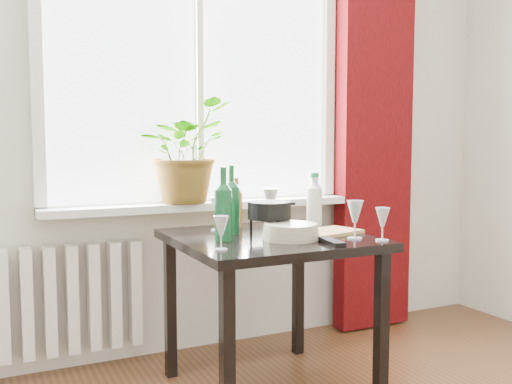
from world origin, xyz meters
name	(u,v)px	position (x,y,z in m)	size (l,w,h in m)	color
window	(198,63)	(0.00, 2.22, 1.60)	(1.72, 0.08, 1.62)	white
windowsill	(203,205)	(0.00, 2.15, 0.82)	(1.72, 0.20, 0.04)	silver
curtain	(374,122)	(1.12, 2.12, 1.30)	(0.50, 0.12, 2.56)	#3B0507
radiator	(61,300)	(-0.75, 2.18, 0.38)	(0.80, 0.10, 0.55)	white
table	(269,255)	(0.10, 1.55, 0.65)	(0.85, 0.85, 0.74)	black
potted_plant	(185,151)	(-0.11, 2.14, 1.12)	(0.50, 0.43, 0.55)	#3D741F
wine_bottle_left	(223,203)	(-0.14, 1.51, 0.90)	(0.08, 0.08, 0.33)	#0D4822
wine_bottle_right	(232,199)	(-0.04, 1.67, 0.90)	(0.08, 0.08, 0.33)	#0E4923
bottle_amber	(236,202)	(0.08, 1.88, 0.87)	(0.06, 0.06, 0.25)	brown
cleaning_bottle	(314,199)	(0.44, 1.72, 0.88)	(0.08, 0.08, 0.27)	silver
wineglass_front_right	(355,219)	(0.40, 1.30, 0.83)	(0.07, 0.07, 0.18)	#B3BAC1
wineglass_far_right	(382,224)	(0.48, 1.21, 0.81)	(0.06, 0.06, 0.15)	silver
wineglass_back_center	(271,206)	(0.27, 1.87, 0.84)	(0.08, 0.08, 0.19)	silver
wineglass_back_left	(217,213)	(-0.06, 1.79, 0.82)	(0.07, 0.07, 0.17)	silver
wineglass_front_left	(221,233)	(-0.24, 1.31, 0.81)	(0.06, 0.06, 0.14)	silver
plate_stack	(291,232)	(0.14, 1.41, 0.77)	(0.25, 0.25, 0.07)	beige
fondue_pot	(269,218)	(0.11, 1.57, 0.82)	(0.23, 0.20, 0.16)	black
tv_remote	(332,242)	(0.24, 1.24, 0.75)	(0.05, 0.17, 0.02)	black
cutting_board	(328,232)	(0.37, 1.47, 0.75)	(0.30, 0.19, 0.02)	#AD884E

